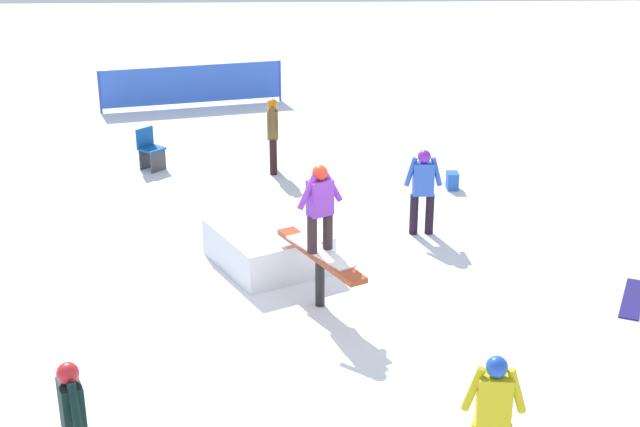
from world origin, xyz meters
TOP-DOWN VIEW (x-y plane):
  - ground_plane at (0.00, 0.00)m, footprint 60.00×60.00m
  - rail_feature at (0.00, 0.00)m, footprint 1.99×1.25m
  - snow_kicker_ramp at (-1.48, -0.80)m, footprint 2.30×2.17m
  - main_rider_on_rail at (0.00, 0.00)m, footprint 1.35×0.98m
  - bystander_black at (4.04, -2.62)m, footprint 0.64×0.34m
  - bystander_yellow at (4.03, 1.64)m, footprint 0.25×0.67m
  - bystander_brown at (-6.04, -0.77)m, footprint 0.67×0.23m
  - bystander_blue at (-2.64, 1.86)m, footprint 0.23×0.66m
  - loose_snowboard_navy at (-0.03, 4.67)m, footprint 1.36×0.84m
  - folding_chair at (-6.32, -3.37)m, footprint 0.62×0.62m
  - backpack_on_snow at (-4.90, 2.79)m, footprint 0.30×0.23m
  - safety_fence at (-11.43, -2.99)m, footprint 1.20×4.68m

SIDE VIEW (x-z plane):
  - ground_plane at x=0.00m, z-range 0.00..0.00m
  - loose_snowboard_navy at x=-0.03m, z-range 0.00..0.02m
  - backpack_on_snow at x=-4.90m, z-range 0.00..0.34m
  - snow_kicker_ramp at x=-1.48m, z-range 0.00..0.62m
  - folding_chair at x=-6.32m, z-range -0.03..0.85m
  - safety_fence at x=-11.43m, z-range 0.05..1.15m
  - rail_feature at x=0.00m, z-range 0.28..1.14m
  - bystander_yellow at x=4.03m, z-range 0.09..1.58m
  - bystander_black at x=4.04m, z-range 0.09..1.60m
  - bystander_blue at x=-2.64m, z-range 0.09..1.62m
  - bystander_brown at x=-6.04m, z-range 0.10..1.68m
  - main_rider_on_rail at x=0.00m, z-range 0.84..2.16m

